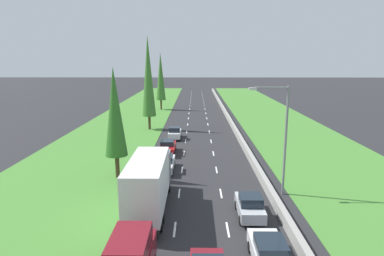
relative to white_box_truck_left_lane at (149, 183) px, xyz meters
The scene contains 15 objects.
ground_plane 36.51m from the white_box_truck_left_lane, 84.10° to the left, with size 300.00×300.00×0.00m, color #28282B.
grass_verge_left 37.39m from the white_box_truck_left_lane, 103.81° to the left, with size 14.00×140.00×0.04m, color #478433.
grass_verge_right 40.57m from the white_box_truck_left_lane, 63.47° to the left, with size 14.00×140.00×0.04m, color #478433.
median_barrier 37.50m from the white_box_truck_left_lane, 75.40° to the left, with size 0.44×120.00×0.85m, color #9E9B93.
lane_markings 36.51m from the white_box_truck_left_lane, 84.10° to the left, with size 3.64×116.00×0.01m.
white_box_truck_left_lane is the anchor object (origin of this frame).
white_sedan_right_lane 10.07m from the white_box_truck_left_lane, 42.53° to the right, with size 1.82×4.50×1.64m.
white_sedan_left_lane 9.09m from the white_box_truck_left_lane, 88.12° to the left, with size 1.82×4.50×1.64m.
red_sedan_left_lane 15.33m from the white_box_truck_left_lane, 89.87° to the left, with size 1.82×4.50×1.64m.
silver_hatchback_right_lane 7.39m from the white_box_truck_left_lane, ahead, with size 1.74×3.90×1.72m.
white_hatchback_left_lane 22.77m from the white_box_truck_left_lane, 88.94° to the left, with size 1.74×3.90×1.72m.
poplar_tree_second 9.03m from the white_box_truck_left_lane, 119.92° to the left, with size 2.06×2.06×10.40m.
poplar_tree_third 30.02m from the white_box_truck_left_lane, 97.85° to the left, with size 2.17×2.17×14.69m.
poplar_tree_fourth 50.90m from the white_box_truck_left_lane, 94.90° to the left, with size 2.11×2.11×12.54m.
street_light_mast 11.16m from the white_box_truck_left_lane, 17.19° to the left, with size 3.20×0.28×9.00m.
Camera 1 is at (-0.39, 1.01, 10.99)m, focal length 30.94 mm.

